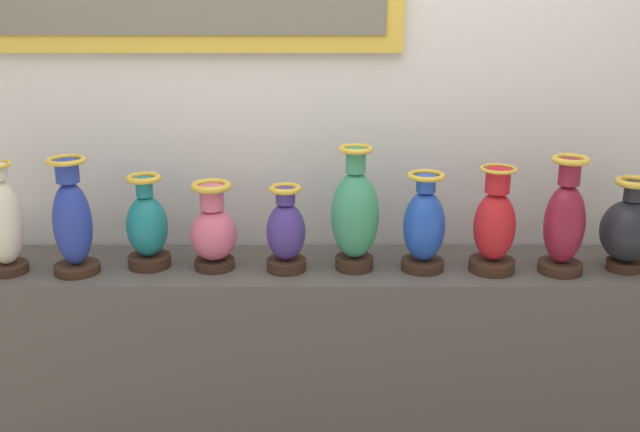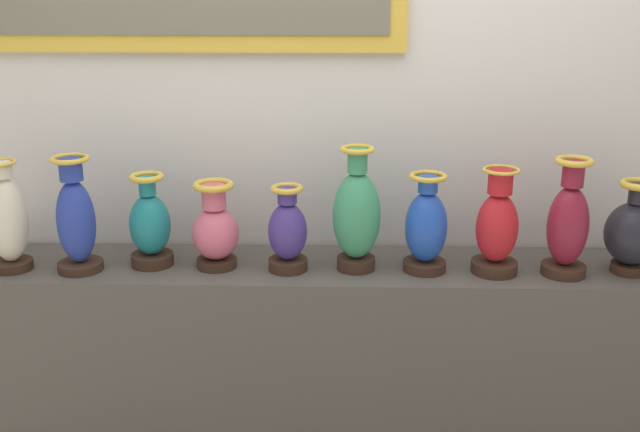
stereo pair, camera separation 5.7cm
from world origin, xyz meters
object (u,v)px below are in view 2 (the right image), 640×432
Objects in this scene: vase_sapphire at (426,228)px; vase_onyx at (633,232)px; vase_indigo at (288,233)px; vase_rose at (215,230)px; vase_burgundy at (568,225)px; vase_ivory at (7,220)px; vase_teal at (150,226)px; vase_jade at (357,216)px; vase_crimson at (497,229)px; vase_cobalt at (76,220)px.

vase_sapphire reaches higher than vase_onyx.
vase_rose is at bearing 175.42° from vase_indigo.
vase_burgundy is at bearing -174.84° from vase_onyx.
vase_rose is at bearing 3.40° from vase_ivory.
vase_jade is at bearing -1.64° from vase_teal.
vase_onyx is (1.64, -0.03, 0.00)m from vase_teal.
vase_ivory reaches higher than vase_crimson.
vase_cobalt is at bearing -174.79° from vase_rose.
vase_ivory is 0.95m from vase_indigo.
vase_rose is 1.41m from vase_onyx.
vase_jade reaches higher than vase_teal.
vase_sapphire is 0.85× the size of vase_burgundy.
vase_crimson is 0.90× the size of vase_burgundy.
vase_indigo is 0.70× the size of vase_jade.
vase_cobalt is at bearing -179.36° from vase_crimson.
vase_sapphire is (0.24, -0.01, -0.04)m from vase_jade.
vase_teal is at bearing 178.86° from vase_onyx.
vase_rose is at bearing -3.63° from vase_teal.
vase_onyx is at bearing 0.74° from vase_cobalt.
vase_rose is at bearing 179.30° from vase_jade.
vase_cobalt is at bearing -178.21° from vase_indigo.
vase_rose is 1.02× the size of vase_indigo.
vase_teal is 0.72m from vase_jade.
vase_crimson reaches higher than vase_teal.
vase_indigo is at bearing 1.79° from vase_cobalt.
vase_jade is at bearing 1.73° from vase_ivory.
vase_jade is (0.95, 0.04, 0.01)m from vase_cobalt.
vase_ivory is 1.28× the size of vase_indigo.
vase_teal is at bearing 175.87° from vase_indigo.
vase_ivory is 1.89m from vase_burgundy.
vase_teal is at bearing 176.37° from vase_rose.
vase_indigo is at bearing 1.30° from vase_ivory.
vase_jade is at bearing 178.15° from vase_sapphire.
vase_jade is (0.23, 0.01, 0.06)m from vase_indigo.
vase_onyx is (0.46, 0.01, -0.01)m from vase_crimson.
vase_ivory is 0.70m from vase_rose.
vase_ivory is at bearing -179.36° from vase_onyx.
vase_sapphire is 0.69m from vase_onyx.
vase_jade is (0.71, -0.02, 0.05)m from vase_teal.
vase_crimson is at bearing -1.58° from vase_rose.
vase_ivory is 0.89× the size of vase_jade.
vase_jade is 1.26× the size of vase_sapphire.
vase_burgundy is at bearing 0.09° from vase_ivory.
vase_ivory is 0.96× the size of vase_cobalt.
vase_burgundy reaches higher than vase_indigo.
vase_teal is 1.09× the size of vase_indigo.
vase_sapphire is at bearing -1.07° from vase_rose.
vase_burgundy is at bearing -2.99° from vase_crimson.
vase_rose is at bearing 178.14° from vase_burgundy.
vase_cobalt is (0.24, -0.00, 0.00)m from vase_ivory.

